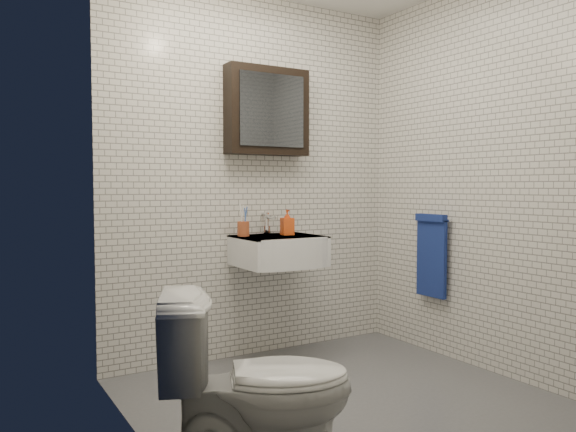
{
  "coord_description": "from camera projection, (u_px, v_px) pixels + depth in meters",
  "views": [
    {
      "loc": [
        -1.82,
        -2.49,
        1.18
      ],
      "look_at": [
        -0.07,
        0.45,
        1.0
      ],
      "focal_mm": 35.0,
      "sensor_mm": 36.0,
      "label": 1
    }
  ],
  "objects": [
    {
      "name": "ground",
      "position": [
        339.0,
        397.0,
        3.13
      ],
      "size": [
        2.2,
        2.0,
        0.01
      ],
      "primitive_type": "cube",
      "color": "#515359",
      "rests_on": "ground"
    },
    {
      "name": "room_shell",
      "position": [
        341.0,
        134.0,
        3.05
      ],
      "size": [
        2.22,
        2.02,
        2.51
      ],
      "color": "silver",
      "rests_on": "ground"
    },
    {
      "name": "washbasin",
      "position": [
        281.0,
        250.0,
        3.75
      ],
      "size": [
        0.55,
        0.5,
        0.2
      ],
      "color": "white",
      "rests_on": "room_shell"
    },
    {
      "name": "faucet",
      "position": [
        267.0,
        225.0,
        3.91
      ],
      "size": [
        0.06,
        0.2,
        0.15
      ],
      "color": "silver",
      "rests_on": "washbasin"
    },
    {
      "name": "mirror_cabinet",
      "position": [
        267.0,
        111.0,
        3.86
      ],
      "size": [
        0.6,
        0.15,
        0.6
      ],
      "color": "black",
      "rests_on": "room_shell"
    },
    {
      "name": "towel_rail",
      "position": [
        432.0,
        252.0,
        3.93
      ],
      "size": [
        0.09,
        0.3,
        0.58
      ],
      "color": "silver",
      "rests_on": "room_shell"
    },
    {
      "name": "toothbrush_cup",
      "position": [
        243.0,
        228.0,
        3.75
      ],
      "size": [
        0.09,
        0.09,
        0.22
      ],
      "rotation": [
        0.0,
        0.0,
        -0.08
      ],
      "color": "#A44A29",
      "rests_on": "washbasin"
    },
    {
      "name": "soap_bottle",
      "position": [
        287.0,
        222.0,
        3.83
      ],
      "size": [
        0.09,
        0.09,
        0.17
      ],
      "primitive_type": "imported",
      "rotation": [
        0.0,
        0.0,
        -0.16
      ],
      "color": "orange",
      "rests_on": "washbasin"
    },
    {
      "name": "toilet",
      "position": [
        258.0,
        387.0,
        2.23
      ],
      "size": [
        0.86,
        0.69,
        0.77
      ],
      "primitive_type": "imported",
      "rotation": [
        0.0,
        0.0,
        1.18
      ],
      "color": "white",
      "rests_on": "ground"
    }
  ]
}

